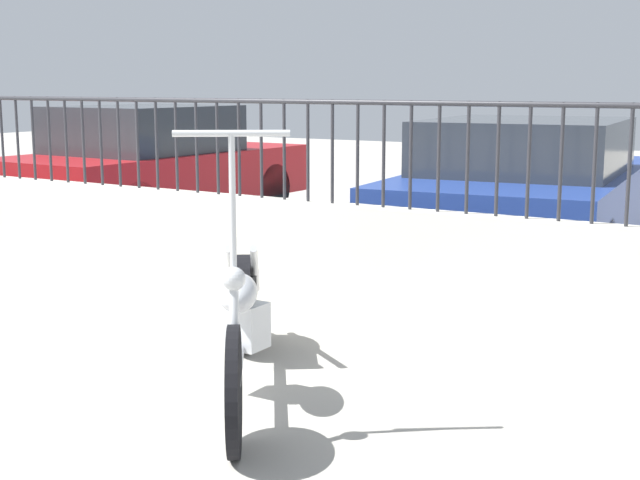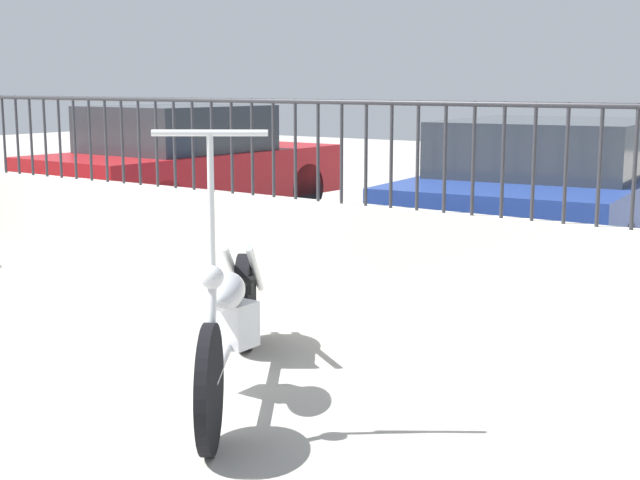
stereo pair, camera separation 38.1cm
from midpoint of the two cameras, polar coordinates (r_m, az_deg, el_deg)
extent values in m
cube|color=beige|center=(7.40, -11.69, 0.08)|extent=(10.38, 0.18, 0.80)
cylinder|color=#2D2D33|center=(8.66, -20.89, 6.18)|extent=(0.02, 0.02, 0.73)
cylinder|color=#2D2D33|center=(8.50, -20.03, 6.17)|extent=(0.02, 0.02, 0.73)
cylinder|color=#2D2D33|center=(8.34, -19.14, 6.16)|extent=(0.02, 0.02, 0.73)
cylinder|color=#2D2D33|center=(8.19, -18.22, 6.15)|extent=(0.02, 0.02, 0.73)
cylinder|color=#2D2D33|center=(8.03, -17.26, 6.14)|extent=(0.02, 0.02, 0.73)
cylinder|color=#2D2D33|center=(7.88, -16.27, 6.12)|extent=(0.02, 0.02, 0.73)
cylinder|color=#2D2D33|center=(7.74, -15.24, 6.10)|extent=(0.02, 0.02, 0.73)
cylinder|color=#2D2D33|center=(7.59, -14.17, 6.08)|extent=(0.02, 0.02, 0.73)
cylinder|color=#2D2D33|center=(7.45, -13.05, 6.06)|extent=(0.02, 0.02, 0.73)
cylinder|color=#2D2D33|center=(7.31, -11.90, 6.03)|extent=(0.02, 0.02, 0.73)
cylinder|color=#2D2D33|center=(7.17, -10.70, 6.00)|extent=(0.02, 0.02, 0.73)
cylinder|color=#2D2D33|center=(7.04, -9.45, 5.97)|extent=(0.02, 0.02, 0.73)
cylinder|color=#2D2D33|center=(6.91, -8.16, 5.93)|extent=(0.02, 0.02, 0.73)
cylinder|color=#2D2D33|center=(6.78, -6.82, 5.89)|extent=(0.02, 0.02, 0.73)
cylinder|color=#2D2D33|center=(6.66, -5.43, 5.84)|extent=(0.02, 0.02, 0.73)
cylinder|color=#2D2D33|center=(6.54, -3.98, 5.78)|extent=(0.02, 0.02, 0.73)
cylinder|color=#2D2D33|center=(6.43, -2.49, 5.72)|extent=(0.02, 0.02, 0.73)
cylinder|color=#2D2D33|center=(6.32, -0.94, 5.66)|extent=(0.02, 0.02, 0.73)
cylinder|color=#2D2D33|center=(6.21, 0.66, 5.59)|extent=(0.02, 0.02, 0.73)
cylinder|color=#2D2D33|center=(6.11, 2.31, 5.51)|extent=(0.02, 0.02, 0.73)
cylinder|color=#2D2D33|center=(6.02, 4.02, 5.42)|extent=(0.02, 0.02, 0.73)
cylinder|color=#2D2D33|center=(5.93, 5.78, 5.33)|extent=(0.02, 0.02, 0.73)
cylinder|color=#2D2D33|center=(5.84, 7.59, 5.22)|extent=(0.02, 0.02, 0.73)
cylinder|color=#2D2D33|center=(5.77, 9.45, 5.11)|extent=(0.02, 0.02, 0.73)
cylinder|color=#2D2D33|center=(5.70, 11.36, 4.99)|extent=(0.02, 0.02, 0.73)
cylinder|color=#2D2D33|center=(5.63, 13.31, 4.87)|extent=(0.02, 0.02, 0.73)
cylinder|color=#2D2D33|center=(5.57, 15.31, 4.73)|extent=(0.02, 0.02, 0.73)
cylinder|color=#2D2D33|center=(5.52, 17.35, 4.58)|extent=(0.02, 0.02, 0.73)
cylinder|color=#2D2D33|center=(7.29, -12.00, 8.77)|extent=(10.38, 0.04, 0.04)
cylinder|color=black|center=(4.04, -8.26, -9.61)|extent=(0.38, 0.52, 0.60)
cylinder|color=black|center=(5.59, -6.81, -4.06)|extent=(0.41, 0.55, 0.61)
cylinder|color=#B7BABF|center=(4.81, -7.42, -6.39)|extent=(0.88, 1.26, 0.06)
cube|color=silver|center=(4.74, -7.49, -5.40)|extent=(0.28, 0.18, 0.24)
ellipsoid|color=#B7BABF|center=(4.57, -7.65, -3.38)|extent=(0.43, 0.50, 0.18)
cube|color=black|center=(5.26, -7.06, -2.94)|extent=(0.29, 0.32, 0.06)
cylinder|color=silver|center=(4.05, -8.24, -5.85)|extent=(0.16, 0.21, 0.51)
sphere|color=silver|center=(4.06, -8.24, -2.49)|extent=(0.11, 0.11, 0.11)
cylinder|color=silver|center=(4.03, -8.32, 2.27)|extent=(0.03, 0.03, 0.63)
cylinder|color=silver|center=(4.00, -8.44, 6.77)|extent=(0.45, 0.32, 0.03)
cylinder|color=silver|center=(5.50, -7.62, -1.96)|extent=(0.49, 0.69, 0.46)
cylinder|color=silver|center=(5.49, -6.16, -1.95)|extent=(0.49, 0.69, 0.46)
cylinder|color=black|center=(12.50, -10.21, 3.73)|extent=(0.13, 0.64, 0.64)
cylinder|color=black|center=(11.44, -4.04, 3.29)|extent=(0.13, 0.64, 0.64)
cylinder|color=black|center=(10.85, -19.05, 2.40)|extent=(0.13, 0.64, 0.64)
cylinder|color=black|center=(9.60, -12.83, 1.78)|extent=(0.13, 0.64, 0.64)
cube|color=#AD191E|center=(11.02, -11.39, 4.03)|extent=(1.90, 4.01, 0.61)
cube|color=#2D3338|center=(10.84, -12.22, 6.95)|extent=(1.66, 1.95, 0.54)
cylinder|color=black|center=(10.03, 8.91, 2.25)|extent=(0.17, 0.65, 0.64)
cylinder|color=black|center=(9.68, 18.73, 1.57)|extent=(0.17, 0.65, 0.64)
cylinder|color=black|center=(7.60, 3.26, -0.09)|extent=(0.17, 0.65, 0.64)
cylinder|color=black|center=(7.14, 16.17, -1.13)|extent=(0.17, 0.65, 0.64)
cube|color=navy|center=(8.53, 11.99, 2.36)|extent=(2.23, 4.35, 0.62)
cube|color=#2D3338|center=(8.28, 11.78, 5.93)|extent=(1.84, 2.16, 0.47)
camera|label=1|loc=(0.19, -92.00, -0.35)|focal=50.00mm
camera|label=2|loc=(0.19, 88.00, 0.35)|focal=50.00mm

